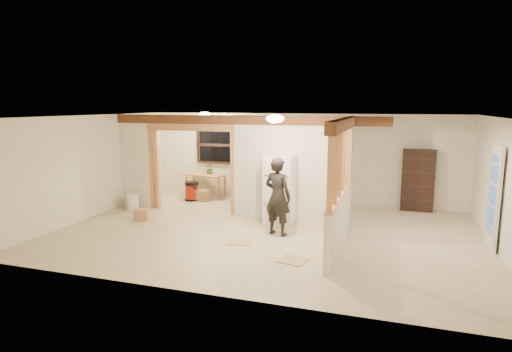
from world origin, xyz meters
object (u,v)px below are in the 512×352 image
(woman, at_px, (278,196))
(work_table, at_px, (206,186))
(bookshelf, at_px, (418,180))
(refrigerator, at_px, (280,189))
(shop_vac, at_px, (192,191))

(woman, distance_m, work_table, 4.21)
(woman, relative_size, bookshelf, 1.04)
(refrigerator, distance_m, bookshelf, 3.83)
(refrigerator, bearing_deg, bookshelf, 35.54)
(shop_vac, xyz_separation_m, bookshelf, (6.14, 0.72, 0.53))
(refrigerator, relative_size, bookshelf, 0.99)
(shop_vac, bearing_deg, woman, -37.02)
(shop_vac, bearing_deg, work_table, 64.23)
(woman, relative_size, shop_vac, 2.99)
(refrigerator, xyz_separation_m, woman, (0.20, -0.93, 0.04))
(woman, xyz_separation_m, work_table, (-3.00, 2.91, -0.48))
(refrigerator, xyz_separation_m, work_table, (-2.80, 1.98, -0.44))
(work_table, xyz_separation_m, shop_vac, (-0.23, -0.48, -0.08))
(refrigerator, distance_m, shop_vac, 3.42)
(refrigerator, bearing_deg, work_table, 144.66)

